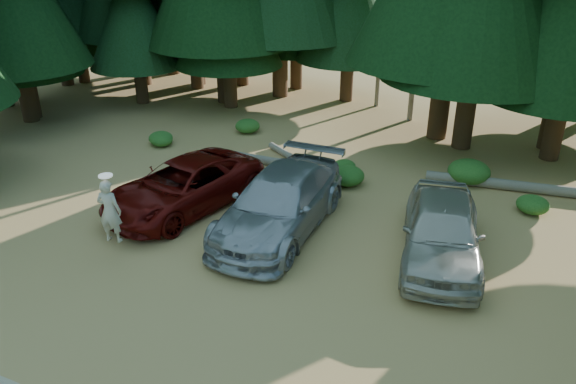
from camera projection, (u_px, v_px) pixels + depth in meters
name	position (u px, v px, depth m)	size (l,w,h in m)	color
ground	(243.00, 284.00, 13.98)	(160.00, 160.00, 0.00)	tan
forest_belt_north	(395.00, 115.00, 26.31)	(36.00, 7.00, 22.00)	black
red_pickup	(184.00, 186.00, 17.43)	(2.50, 5.43, 1.51)	#5E0B08
silver_minivan_center	(280.00, 203.00, 16.12)	(2.39, 5.88, 1.71)	#A9ABB1
silver_minivan_right	(442.00, 230.00, 14.71)	(2.01, 4.99, 1.70)	#BBB5A6
frisbee_player	(110.00, 211.00, 14.68)	(0.72, 0.54, 1.90)	beige
log_left	(272.00, 162.00, 20.73)	(0.32, 0.32, 4.43)	#6C6757
log_mid	(292.00, 158.00, 21.17)	(0.25, 0.25, 3.08)	#6C6757
log_right	(511.00, 185.00, 18.81)	(0.36, 0.36, 5.60)	#6C6757
shrub_far_left	(161.00, 138.00, 22.68)	(0.97, 0.97, 0.53)	#1D591A
shrub_left	(248.00, 126.00, 23.98)	(1.04, 1.04, 0.57)	#1D591A
shrub_center_left	(347.00, 176.00, 19.18)	(1.17, 1.17, 0.65)	#1D591A
shrub_center_right	(344.00, 166.00, 20.15)	(0.83, 0.83, 0.46)	#1D591A
shrub_right	(533.00, 205.00, 17.32)	(0.99, 0.99, 0.54)	#1D591A
shrub_far_right	(469.00, 171.00, 19.32)	(1.44, 1.44, 0.79)	#1D591A
shrub_edge_west	(162.00, 140.00, 22.54)	(0.87, 0.87, 0.48)	#1D591A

